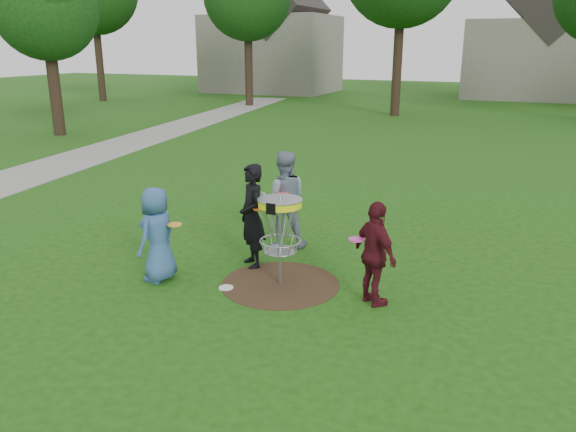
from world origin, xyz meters
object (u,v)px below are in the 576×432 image
at_px(player_grey, 284,200).
at_px(player_blue, 157,234).
at_px(player_black, 252,216).
at_px(player_maroon, 375,254).
at_px(disc_golf_basket, 280,220).

bearing_deg(player_grey, player_blue, 38.68).
distance_m(player_black, player_maroon, 2.28).
bearing_deg(player_maroon, disc_golf_basket, 36.71).
height_order(player_black, player_maroon, player_black).
distance_m(player_black, disc_golf_basket, 0.91).
relative_size(player_maroon, disc_golf_basket, 1.08).
xyz_separation_m(player_blue, player_black, (1.07, 1.07, 0.11)).
height_order(player_blue, player_grey, player_grey).
relative_size(player_grey, disc_golf_basket, 1.26).
height_order(player_black, player_grey, player_grey).
distance_m(player_blue, disc_golf_basket, 1.90).
height_order(player_blue, player_black, player_black).
height_order(player_grey, player_maroon, player_grey).
bearing_deg(player_black, disc_golf_basket, 9.11).
relative_size(player_black, disc_golf_basket, 1.23).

